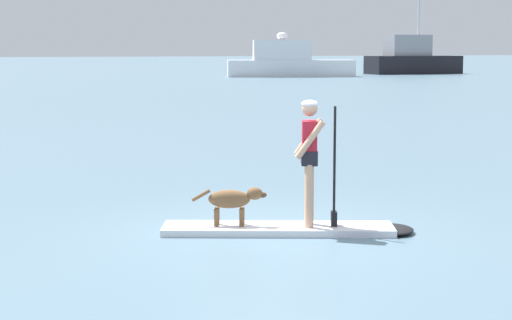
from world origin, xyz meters
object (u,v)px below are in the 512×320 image
person_paddler (310,153)px  moored_boat_starboard (288,63)px  moored_boat_outer (412,59)px  paddleboard (294,229)px  dog (233,200)px

person_paddler → moored_boat_starboard: bearing=70.2°
moored_boat_outer → moored_boat_starboard: bearing=-164.6°
moored_boat_outer → person_paddler: bearing=-119.0°
paddleboard → dog: bearing=161.1°
dog → moored_boat_outer: (35.73, 62.18, 0.90)m
dog → person_paddler: bearing=-18.9°
moored_boat_starboard → paddleboard: bearing=-110.0°
paddleboard → person_paddler: bearing=-18.9°
person_paddler → dog: bearing=161.1°
paddleboard → dog: dog is taller
person_paddler → moored_boat_starboard: moored_boat_starboard is taller
person_paddler → moored_boat_starboard: 62.47m
dog → moored_boat_outer: 71.72m
dog → moored_boat_starboard: (22.14, 58.44, 0.70)m
moored_boat_starboard → moored_boat_outer: moored_boat_outer is taller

